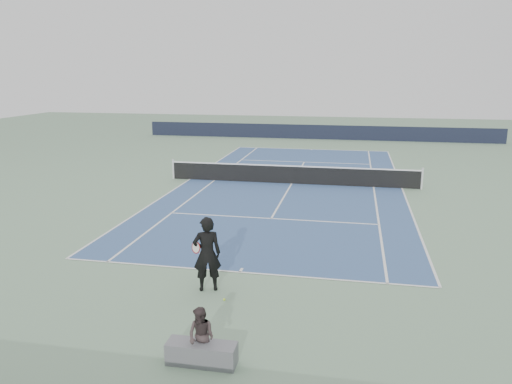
% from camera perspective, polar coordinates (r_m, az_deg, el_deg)
% --- Properties ---
extents(ground, '(80.00, 80.00, 0.00)m').
position_cam_1_polar(ground, '(25.71, 4.10, 0.94)').
color(ground, gray).
extents(court_surface, '(10.97, 23.77, 0.01)m').
position_cam_1_polar(court_surface, '(25.71, 4.10, 0.95)').
color(court_surface, '#395687').
rests_on(court_surface, ground).
extents(tennis_net, '(12.90, 0.10, 1.07)m').
position_cam_1_polar(tennis_net, '(25.61, 4.12, 2.04)').
color(tennis_net, silver).
rests_on(tennis_net, ground).
extents(windscreen_far, '(30.00, 0.25, 1.20)m').
position_cam_1_polar(windscreen_far, '(43.19, 7.10, 6.82)').
color(windscreen_far, black).
rests_on(windscreen_far, ground).
extents(tennis_player, '(0.90, 0.78, 2.01)m').
position_cam_1_polar(tennis_player, '(13.11, -5.62, -7.05)').
color(tennis_player, black).
rests_on(tennis_player, ground).
extents(tennis_ball, '(0.06, 0.06, 0.06)m').
position_cam_1_polar(tennis_ball, '(12.86, -3.65, -12.16)').
color(tennis_ball, '#BBE62F').
rests_on(tennis_ball, ground).
extents(spectator_bench, '(1.46, 0.86, 1.19)m').
position_cam_1_polar(spectator_bench, '(10.26, -6.26, -16.94)').
color(spectator_bench, slate).
rests_on(spectator_bench, ground).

